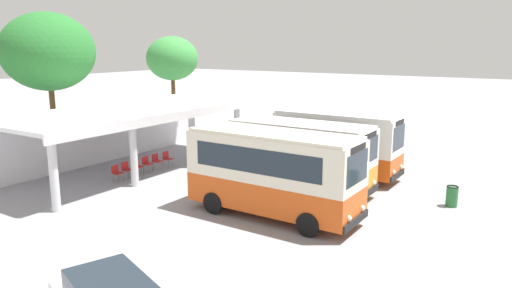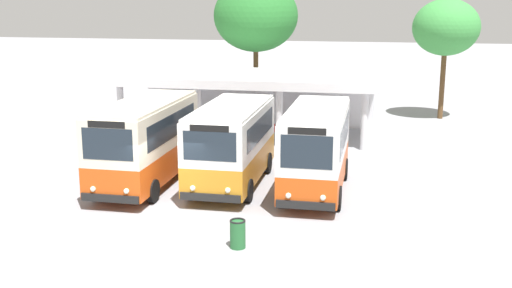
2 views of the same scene
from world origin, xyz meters
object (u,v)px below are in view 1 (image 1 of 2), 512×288
Objects in this scene: city_bus_middle_cream at (337,142)px; waiting_chair_end_by_column at (117,172)px; waiting_chair_middle_seat at (137,165)px; litter_bin_apron at (452,196)px; waiting_chair_far_end_seat at (167,158)px; city_bus_nearest_orange at (273,171)px; waiting_chair_fifth_seat at (157,160)px; waiting_chair_second_from_end at (127,168)px; city_bus_second_in_row at (300,154)px; waiting_chair_fourth_seat at (147,163)px.

city_bus_middle_cream reaches higher than waiting_chair_end_by_column.
waiting_chair_middle_seat is 15.45m from litter_bin_apron.
litter_bin_apron reaches higher than waiting_chair_far_end_seat.
city_bus_nearest_orange reaches higher than waiting_chair_fifth_seat.
city_bus_middle_cream is 9.49m from waiting_chair_far_end_seat.
waiting_chair_middle_seat is at bearing 81.46° from city_bus_nearest_orange.
city_bus_second_in_row is at bearing -71.93° from waiting_chair_second_from_end.
city_bus_second_in_row reaches higher than waiting_chair_fourth_seat.
waiting_chair_end_by_column is (-3.52, 8.46, -1.29)m from city_bus_second_in_row.
waiting_chair_second_from_end is at bearing 7.73° from waiting_chair_end_by_column.
litter_bin_apron is (5.23, -14.85, -0.07)m from waiting_chair_end_by_column.
waiting_chair_far_end_seat is (0.13, 8.49, -1.29)m from city_bus_second_in_row.
waiting_chair_far_end_seat is (3.58, 9.11, -1.37)m from city_bus_nearest_orange.
waiting_chair_middle_seat and waiting_chair_far_end_seat have the same top height.
waiting_chair_fifth_seat is at bearing 72.84° from city_bus_nearest_orange.
city_bus_nearest_orange reaches higher than city_bus_middle_cream.
waiting_chair_second_from_end is 0.96× the size of litter_bin_apron.
waiting_chair_middle_seat is 1.00× the size of waiting_chair_far_end_seat.
waiting_chair_fourth_seat is (2.19, 0.14, 0.00)m from waiting_chair_end_by_column.
city_bus_nearest_orange is 1.05× the size of city_bus_second_in_row.
city_bus_second_in_row is at bearing -81.21° from waiting_chair_fourth_seat.
city_bus_second_in_row is at bearing -90.89° from waiting_chair_far_end_seat.
city_bus_middle_cream is at bearing -65.55° from waiting_chair_fifth_seat.
waiting_chair_fifth_seat is (2.19, 0.03, 0.00)m from waiting_chair_second_from_end.
waiting_chair_middle_seat is 0.96× the size of litter_bin_apron.
waiting_chair_end_by_column is 1.47m from waiting_chair_middle_seat.
waiting_chair_second_from_end and waiting_chair_fifth_seat have the same top height.
litter_bin_apron is (3.76, -14.98, -0.07)m from waiting_chair_middle_seat.
city_bus_middle_cream is 7.27× the size of litter_bin_apron.
waiting_chair_second_from_end and waiting_chair_fourth_seat have the same top height.
city_bus_middle_cream is (6.89, 0.32, -0.04)m from city_bus_nearest_orange.
city_bus_nearest_orange is 3.50m from city_bus_second_in_row.
city_bus_nearest_orange is 8.26× the size of waiting_chair_second_from_end.
waiting_chair_fourth_seat is at bearing 175.55° from waiting_chair_far_end_seat.
waiting_chair_fifth_seat is (-0.60, 8.59, -1.29)m from city_bus_second_in_row.
waiting_chair_fourth_seat is at bearing 3.67° from waiting_chair_end_by_column.
waiting_chair_second_from_end is at bearing 106.73° from litter_bin_apron.
waiting_chair_middle_seat is 1.00× the size of waiting_chair_fifth_seat.
waiting_chair_second_from_end is 1.00× the size of waiting_chair_far_end_seat.
city_bus_nearest_orange reaches higher than litter_bin_apron.
city_bus_middle_cream is at bearing -69.34° from waiting_chair_far_end_seat.
city_bus_middle_cream reaches higher than waiting_chair_second_from_end.
waiting_chair_end_by_column is at bearing -177.39° from waiting_chair_fifth_seat.
city_bus_second_in_row reaches higher than waiting_chair_fifth_seat.
city_bus_second_in_row is 7.86× the size of waiting_chair_middle_seat.
waiting_chair_fourth_seat is 0.73m from waiting_chair_fifth_seat.
waiting_chair_fifth_seat is at bearing 0.19° from waiting_chair_middle_seat.
litter_bin_apron is at bearing -78.56° from waiting_chair_fourth_seat.
litter_bin_apron reaches higher than waiting_chair_fourth_seat.
waiting_chair_fourth_seat is at bearing 118.21° from city_bus_middle_cream.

